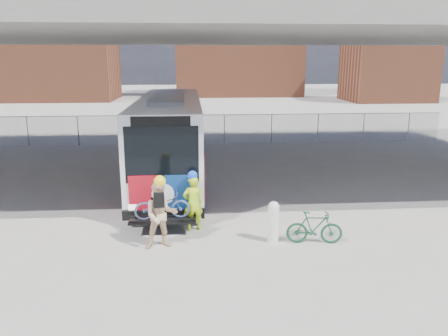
{
  "coord_description": "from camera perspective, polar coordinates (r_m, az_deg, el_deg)",
  "views": [
    {
      "loc": [
        -1.11,
        -15.11,
        5.13
      ],
      "look_at": [
        -0.02,
        -0.91,
        1.6
      ],
      "focal_mm": 35.0,
      "sensor_mm": 36.0,
      "label": 1
    }
  ],
  "objects": [
    {
      "name": "chainlink_fence",
      "position": [
        27.38,
        -2.05,
        6.13
      ],
      "size": [
        30.0,
        0.06,
        30.0
      ],
      "color": "gray",
      "rests_on": "ground"
    },
    {
      "name": "cyclist_tan",
      "position": [
        12.26,
        -8.24,
        -5.97
      ],
      "size": [
        1.04,
        0.88,
        2.09
      ],
      "rotation": [
        0.0,
        0.0,
        0.18
      ],
      "color": "#D7B28A",
      "rests_on": "ground"
    },
    {
      "name": "bus",
      "position": [
        19.33,
        -7.01,
        4.83
      ],
      "size": [
        2.67,
        12.93,
        3.69
      ],
      "color": "silver",
      "rests_on": "ground"
    },
    {
      "name": "bollard",
      "position": [
        12.69,
        6.47,
        -6.81
      ],
      "size": [
        0.32,
        0.32,
        1.23
      ],
      "color": "silver",
      "rests_on": "ground"
    },
    {
      "name": "overpass",
      "position": [
        19.19,
        -1.13,
        18.15
      ],
      "size": [
        40.0,
        16.0,
        7.95
      ],
      "color": "#605E59",
      "rests_on": "ground"
    },
    {
      "name": "brick_buildings",
      "position": [
        63.38,
        -2.35,
        14.17
      ],
      "size": [
        54.0,
        22.0,
        12.0
      ],
      "color": "brown",
      "rests_on": "ground"
    },
    {
      "name": "cyclist_hivis",
      "position": [
        13.42,
        -4.08,
        -4.42
      ],
      "size": [
        0.72,
        0.57,
        1.9
      ],
      "rotation": [
        0.0,
        0.0,
        3.42
      ],
      "color": "#B6D916",
      "rests_on": "ground"
    },
    {
      "name": "ground",
      "position": [
        15.99,
        -0.2,
        -4.79
      ],
      "size": [
        160.0,
        160.0,
        0.0
      ],
      "primitive_type": "plane",
      "color": "#9E9991",
      "rests_on": "ground"
    },
    {
      "name": "bike_parked",
      "position": [
        12.83,
        11.73,
        -7.64
      ],
      "size": [
        1.64,
        0.64,
        0.96
      ],
      "primitive_type": "imported",
      "rotation": [
        0.0,
        0.0,
        1.45
      ],
      "color": "#16462A",
      "rests_on": "ground"
    },
    {
      "name": "smokestack",
      "position": [
        72.09,
        8.21,
        19.65
      ],
      "size": [
        2.2,
        2.2,
        25.0
      ],
      "primitive_type": "cylinder",
      "color": "brown",
      "rests_on": "ground"
    }
  ]
}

